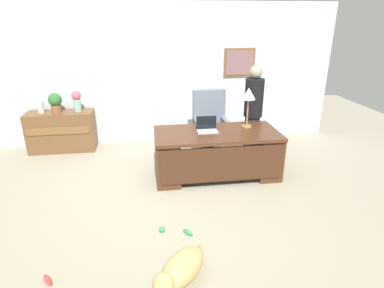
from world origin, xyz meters
name	(u,v)px	position (x,y,z in m)	size (l,w,h in m)	color
ground_plane	(174,203)	(0.00, 0.00, 0.00)	(12.00, 12.00, 0.00)	#9E937F
back_wall	(162,75)	(0.01, 2.60, 1.35)	(7.00, 0.16, 2.70)	silver
desk	(217,152)	(0.75, 0.77, 0.40)	(1.94, 0.93, 0.73)	#4C2B19
credenza	(62,131)	(-1.95, 2.25, 0.38)	(1.22, 0.50, 0.76)	brown
armchair	(210,127)	(0.83, 1.72, 0.51)	(0.60, 0.59, 1.18)	slate
person_standing	(253,112)	(1.51, 1.36, 0.86)	(0.32, 0.32, 1.67)	#262323
dog_lying	(180,269)	(-0.06, -1.42, 0.16)	(0.62, 0.63, 0.30)	tan
laptop	(207,127)	(0.61, 0.87, 0.79)	(0.32, 0.22, 0.22)	#B2B5BA
desk_lamp	(249,96)	(1.29, 0.98, 1.24)	(0.22, 0.22, 0.64)	#9E8447
vase_with_flowers	(77,100)	(-1.60, 2.25, 0.98)	(0.17, 0.17, 0.39)	#8ABEA6
vase_empty	(41,107)	(-2.26, 2.25, 0.87)	(0.12, 0.12, 0.23)	silver
potted_plant	(55,102)	(-1.99, 2.25, 0.95)	(0.24, 0.24, 0.36)	brown
dog_toy_ball	(162,229)	(-0.20, -0.61, 0.04)	(0.07, 0.07, 0.07)	green
dog_toy_bone	(48,280)	(-1.34, -1.24, 0.03)	(0.17, 0.05, 0.05)	#E53F33
dog_toy_plush	(188,232)	(0.10, -0.69, 0.03)	(0.15, 0.05, 0.05)	green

